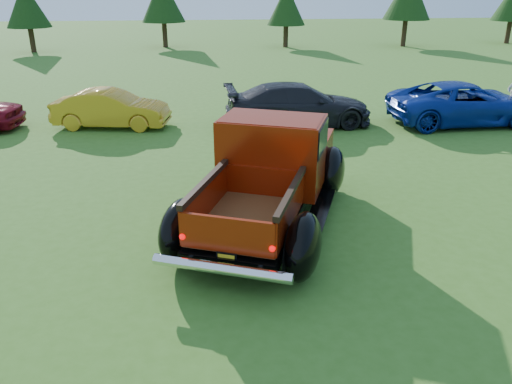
% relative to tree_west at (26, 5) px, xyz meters
% --- Properties ---
extents(ground, '(120.00, 120.00, 0.00)m').
position_rel_tree_west_xyz_m(ground, '(12.00, -29.00, -3.11)').
color(ground, '#38641C').
rests_on(ground, ground).
extents(tree_west, '(2.94, 2.94, 4.60)m').
position_rel_tree_west_xyz_m(tree_west, '(0.00, 0.00, 0.00)').
color(tree_west, '#332114').
rests_on(tree_west, ground).
extents(tree_mid_right, '(2.82, 2.82, 4.40)m').
position_rel_tree_west_xyz_m(tree_mid_right, '(18.00, 1.00, -0.14)').
color(tree_mid_right, '#332114').
rests_on(tree_mid_right, ground).
extents(pickup_truck, '(4.24, 6.02, 2.10)m').
position_rel_tree_west_xyz_m(pickup_truck, '(12.90, -27.98, -2.11)').
color(pickup_truck, black).
rests_on(pickup_truck, ground).
extents(show_car_yellow, '(3.97, 1.93, 1.25)m').
position_rel_tree_west_xyz_m(show_car_yellow, '(8.50, -20.56, -2.48)').
color(show_car_yellow, gold).
rests_on(show_car_yellow, ground).
extents(show_car_grey, '(5.03, 2.23, 1.44)m').
position_rel_tree_west_xyz_m(show_car_grey, '(14.78, -21.05, -2.39)').
color(show_car_grey, black).
rests_on(show_car_grey, ground).
extents(show_car_blue, '(5.17, 2.47, 1.42)m').
position_rel_tree_west_xyz_m(show_car_blue, '(20.50, -21.42, -2.40)').
color(show_car_blue, navy).
rests_on(show_car_blue, ground).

